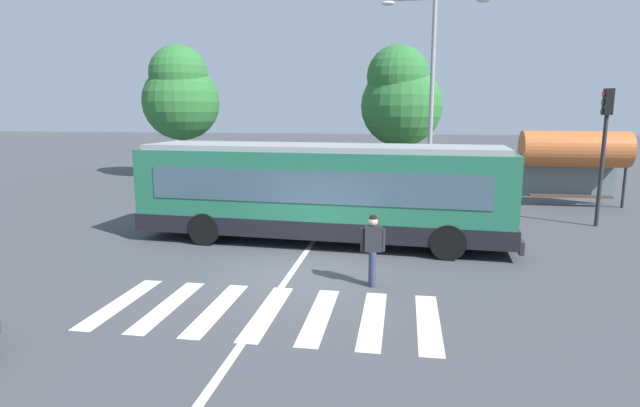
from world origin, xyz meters
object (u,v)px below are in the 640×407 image
(city_transit_bus, at_px, (322,192))
(parked_car_teal, at_px, (250,167))
(bus_stop_shelter, at_px, (574,151))
(twin_arm_street_lamp, at_px, (432,77))
(pedestrian_crossing_street, at_px, (373,246))
(parked_car_black, at_px, (343,170))
(background_tree_left, at_px, (180,94))
(background_tree_right, at_px, (400,97))
(parked_car_red, at_px, (297,168))
(traffic_light_far_corner, at_px, (605,135))
(parked_car_silver, at_px, (488,172))
(parked_car_champagne, at_px, (436,172))
(parked_car_charcoal, at_px, (386,171))

(city_transit_bus, bearing_deg, parked_car_teal, 115.47)
(bus_stop_shelter, relative_size, twin_arm_street_lamp, 0.48)
(pedestrian_crossing_street, bearing_deg, city_transit_bus, 115.16)
(parked_car_black, height_order, bus_stop_shelter, bus_stop_shelter)
(background_tree_left, bearing_deg, twin_arm_street_lamp, -20.87)
(background_tree_left, height_order, background_tree_right, background_tree_left)
(parked_car_red, relative_size, background_tree_right, 0.61)
(traffic_light_far_corner, xyz_separation_m, twin_arm_street_lamp, (-5.73, 4.90, 2.36))
(parked_car_red, height_order, parked_car_black, same)
(parked_car_black, height_order, traffic_light_far_corner, traffic_light_far_corner)
(parked_car_black, distance_m, traffic_light_far_corner, 14.16)
(parked_car_black, height_order, parked_car_silver, same)
(parked_car_teal, bearing_deg, pedestrian_crossing_street, -64.60)
(parked_car_red, xyz_separation_m, traffic_light_far_corner, (13.02, -9.83, 2.48))
(parked_car_champagne, xyz_separation_m, twin_arm_street_lamp, (-0.60, -4.57, 4.84))
(parked_car_teal, xyz_separation_m, parked_car_silver, (13.65, -0.37, 0.00))
(background_tree_right, bearing_deg, traffic_light_far_corner, -55.41)
(twin_arm_street_lamp, relative_size, background_tree_right, 1.18)
(parked_car_teal, relative_size, background_tree_left, 0.59)
(parked_car_teal, bearing_deg, twin_arm_street_lamp, -26.64)
(pedestrian_crossing_street, bearing_deg, background_tree_right, 88.83)
(parked_car_teal, bearing_deg, parked_car_silver, -1.54)
(parked_car_teal, xyz_separation_m, parked_car_black, (5.68, -0.63, 0.00))
(parked_car_red, bearing_deg, pedestrian_crossing_street, -72.67)
(parked_car_black, relative_size, background_tree_left, 0.58)
(traffic_light_far_corner, xyz_separation_m, background_tree_right, (-7.19, 10.42, 1.58))
(parked_car_champagne, bearing_deg, parked_car_black, -179.34)
(parked_car_black, bearing_deg, pedestrian_crossing_street, -80.89)
(city_transit_bus, height_order, traffic_light_far_corner, traffic_light_far_corner)
(city_transit_bus, distance_m, bus_stop_shelter, 12.41)
(traffic_light_far_corner, xyz_separation_m, bus_stop_shelter, (0.26, 3.98, -0.83))
(bus_stop_shelter, bearing_deg, background_tree_right, 139.14)
(parked_car_silver, xyz_separation_m, bus_stop_shelter, (2.59, -5.69, 1.65))
(pedestrian_crossing_street, xyz_separation_m, parked_car_charcoal, (-0.30, 17.20, -0.20))
(parked_car_charcoal, distance_m, parked_car_champagne, 2.72)
(traffic_light_far_corner, distance_m, bus_stop_shelter, 4.07)
(pedestrian_crossing_street, bearing_deg, traffic_light_far_corner, 45.52)
(traffic_light_far_corner, bearing_deg, bus_stop_shelter, 86.22)
(parked_car_teal, relative_size, parked_car_charcoal, 1.00)
(twin_arm_street_lamp, distance_m, background_tree_right, 5.76)
(pedestrian_crossing_street, relative_size, parked_car_silver, 0.38)
(background_tree_right, bearing_deg, pedestrian_crossing_street, -91.17)
(parked_car_teal, height_order, twin_arm_street_lamp, twin_arm_street_lamp)
(traffic_light_far_corner, distance_m, twin_arm_street_lamp, 7.90)
(parked_car_champagne, distance_m, bus_stop_shelter, 7.87)
(bus_stop_shelter, bearing_deg, twin_arm_street_lamp, 171.27)
(parked_car_silver, bearing_deg, parked_car_teal, 178.46)
(pedestrian_crossing_street, height_order, twin_arm_street_lamp, twin_arm_street_lamp)
(traffic_light_far_corner, relative_size, bus_stop_shelter, 1.12)
(parked_car_teal, xyz_separation_m, bus_stop_shelter, (16.24, -6.06, 1.65))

